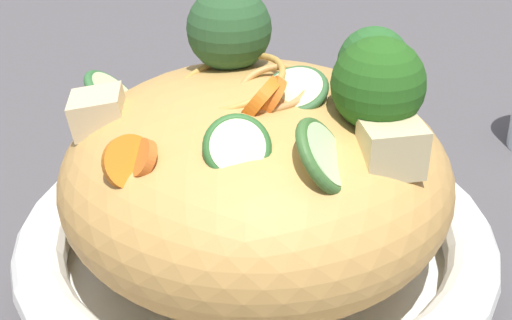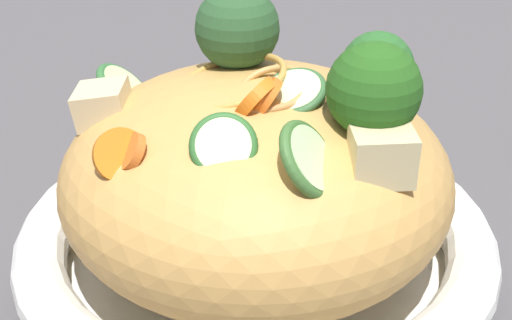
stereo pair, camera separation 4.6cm
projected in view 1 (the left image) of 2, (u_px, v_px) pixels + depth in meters
ground_plane at (256, 282)px, 0.51m from camera, size 3.00×3.00×0.00m
serving_bowl at (256, 249)px, 0.49m from camera, size 0.30×0.30×0.05m
noodle_heap at (256, 177)px, 0.47m from camera, size 0.24×0.24×0.13m
broccoli_florets at (315, 57)px, 0.44m from camera, size 0.16×0.10×0.06m
carrot_coins at (231, 118)px, 0.42m from camera, size 0.12×0.16×0.05m
zucchini_slices at (226, 121)px, 0.43m from camera, size 0.20×0.12×0.06m
chicken_chunks at (247, 131)px, 0.42m from camera, size 0.21×0.05×0.03m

